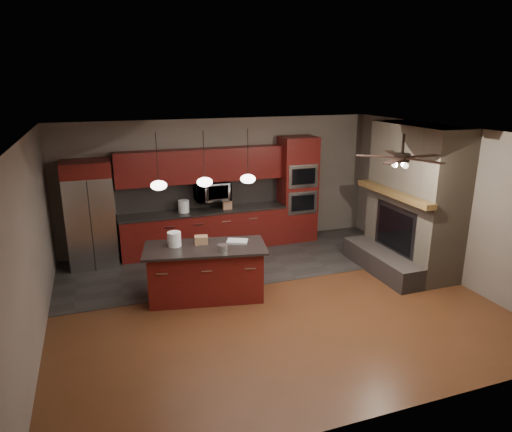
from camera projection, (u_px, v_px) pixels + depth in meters
name	position (u px, v px, depth m)	size (l,w,h in m)	color
ground	(270.00, 300.00, 7.71)	(7.00, 7.00, 0.00)	#5A2F1B
ceiling	(272.00, 133.00, 6.91)	(7.00, 6.00, 0.02)	white
back_wall	(221.00, 183.00, 10.02)	(7.00, 0.02, 2.80)	slate
right_wall	(447.00, 202.00, 8.43)	(0.02, 6.00, 2.80)	slate
left_wall	(31.00, 246.00, 6.19)	(0.02, 6.00, 2.80)	slate
slate_tile_patch	(238.00, 261.00, 9.33)	(7.00, 2.40, 0.01)	#302D2B
fireplace_column	(412.00, 205.00, 8.67)	(1.30, 2.10, 2.80)	#756754
back_cabinetry	(204.00, 210.00, 9.78)	(3.59, 0.64, 2.20)	maroon
oven_tower	(297.00, 189.00, 10.35)	(0.80, 0.63, 2.38)	maroon
microwave	(212.00, 191.00, 9.73)	(0.73, 0.41, 0.50)	silver
refrigerator	(90.00, 214.00, 8.89)	(0.91, 0.75, 2.11)	silver
kitchen_island	(206.00, 272.00, 7.68)	(2.15, 1.28, 0.92)	maroon
white_bucket	(174.00, 239.00, 7.55)	(0.23, 0.23, 0.24)	white
paint_can	(223.00, 248.00, 7.34)	(0.17, 0.17, 0.11)	silver
paint_tray	(237.00, 241.00, 7.75)	(0.35, 0.24, 0.03)	silver
cardboard_box	(201.00, 240.00, 7.67)	(0.22, 0.16, 0.14)	#A47854
counter_bucket	(184.00, 206.00, 9.56)	(0.23, 0.23, 0.26)	white
counter_box	(227.00, 204.00, 9.82)	(0.19, 0.15, 0.21)	#B17B5B
pendant_left	(159.00, 185.00, 7.25)	(0.26, 0.26, 0.92)	black
pendant_center	(205.00, 182.00, 7.49)	(0.26, 0.26, 0.92)	black
pendant_right	(248.00, 179.00, 7.73)	(0.26, 0.26, 0.92)	black
ceiling_fan	(402.00, 157.00, 6.86)	(1.27, 1.33, 0.41)	black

